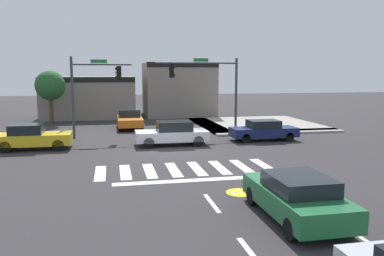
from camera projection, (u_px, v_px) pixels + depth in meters
The scene contains 14 objects.
ground_plane at pixel (171, 151), 22.96m from camera, with size 120.00×120.00×0.00m, color #302D30.
crosswalk_near at pixel (185, 169), 18.59m from camera, with size 8.29×2.82×0.01m.
lane_markings at pixel (270, 228), 11.51m from camera, with size 6.80×20.25×0.01m.
bike_detector_marking at pixel (240, 192), 14.96m from camera, with size 1.10×1.10×0.01m.
curb_corner_northeast at pixel (253, 125), 33.77m from camera, with size 10.00×10.60×0.15m.
storefront_row at pixel (139, 92), 41.10m from camera, with size 17.24×6.78×5.53m.
traffic_signal_northwest at pixel (94, 83), 27.11m from camera, with size 4.14×0.32×5.59m.
traffic_signal_northeast at pixel (207, 80), 28.82m from camera, with size 6.07×0.32×5.56m.
car_yellow at pixel (33, 137), 23.27m from camera, with size 4.22×1.85×1.51m.
car_orange at pixel (130, 119), 32.32m from camera, with size 1.94×4.41×1.50m.
car_white at pixel (172, 133), 24.68m from camera, with size 4.46×1.88×1.50m.
car_green at pixel (296, 196), 12.15m from camera, with size 1.92×4.43×1.42m.
car_navy at pixel (264, 130), 26.40m from camera, with size 4.41×1.71×1.37m.
roadside_tree at pixel (50, 86), 34.38m from camera, with size 2.58×2.58×4.69m.
Camera 1 is at (-3.34, -22.34, 4.49)m, focal length 37.00 mm.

